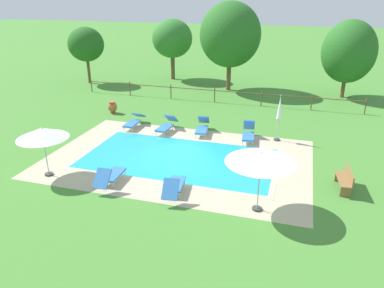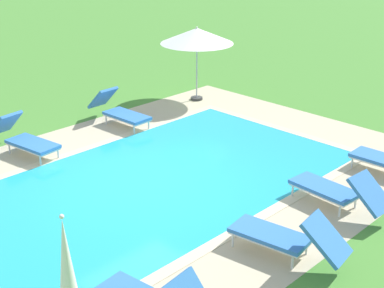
# 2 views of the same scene
# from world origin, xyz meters

# --- Properties ---
(ground_plane) EXTENTS (160.00, 160.00, 0.00)m
(ground_plane) POSITION_xyz_m (0.00, 0.00, 0.00)
(ground_plane) COLOR #478433
(pool_deck_paving) EXTENTS (12.34, 8.17, 0.01)m
(pool_deck_paving) POSITION_xyz_m (0.00, 0.00, 0.00)
(pool_deck_paving) COLOR #BCAD8E
(pool_deck_paving) RESTS_ON ground
(swimming_pool_water) EXTENTS (8.95, 4.78, 0.01)m
(swimming_pool_water) POSITION_xyz_m (0.00, 0.00, 0.01)
(swimming_pool_water) COLOR #23A8C1
(swimming_pool_water) RESTS_ON ground
(pool_coping_rim) EXTENTS (9.43, 5.26, 0.01)m
(pool_coping_rim) POSITION_xyz_m (0.00, 0.00, 0.01)
(pool_coping_rim) COLOR beige
(pool_coping_rim) RESTS_ON ground
(sun_lounger_north_near_steps) EXTENTS (0.88, 2.03, 0.89)m
(sun_lounger_north_near_steps) POSITION_xyz_m (0.20, 3.57, 0.38)
(sun_lounger_north_near_steps) COLOR #3370BC
(sun_lounger_north_near_steps) RESTS_ON ground
(sun_lounger_north_mid) EXTENTS (0.82, 1.91, 0.99)m
(sun_lounger_north_mid) POSITION_xyz_m (2.83, 3.31, 0.39)
(sun_lounger_north_mid) COLOR #3370BC
(sun_lounger_north_mid) RESTS_ON ground
(sun_lounger_north_far) EXTENTS (0.74, 2.02, 0.86)m
(sun_lounger_north_far) POSITION_xyz_m (-1.84, 3.29, 0.38)
(sun_lounger_north_far) COLOR #3370BC
(sun_lounger_north_far) RESTS_ON ground
(sun_lounger_north_end) EXTENTS (0.86, 2.00, 0.92)m
(sun_lounger_north_end) POSITION_xyz_m (0.94, -3.28, 0.38)
(sun_lounger_north_end) COLOR #3370BC
(sun_lounger_north_end) RESTS_ON ground
(sun_lounger_south_near_corner) EXTENTS (0.65, 2.08, 0.72)m
(sun_lounger_south_near_corner) POSITION_xyz_m (-3.94, 3.45, 0.35)
(sun_lounger_south_near_corner) COLOR #3370BC
(sun_lounger_south_near_corner) RESTS_ON ground
(sun_lounger_south_mid) EXTENTS (0.68, 1.95, 0.92)m
(sun_lounger_south_mid) POSITION_xyz_m (-1.85, -3.25, 0.38)
(sun_lounger_south_mid) COLOR #3370BC
(sun_lounger_south_mid) RESTS_ON ground
(patio_umbrella_open_foreground) EXTENTS (2.49, 2.49, 2.32)m
(patio_umbrella_open_foreground) POSITION_xyz_m (4.20, -3.44, 2.09)
(patio_umbrella_open_foreground) COLOR #383838
(patio_umbrella_open_foreground) RESTS_ON ground
(patio_umbrella_open_by_bench) EXTENTS (2.14, 2.14, 2.21)m
(patio_umbrella_open_by_bench) POSITION_xyz_m (-4.83, -3.29, 1.94)
(patio_umbrella_open_by_bench) COLOR #383838
(patio_umbrella_open_by_bench) RESTS_ON ground
(patio_umbrella_closed_row_west) EXTENTS (0.32, 0.32, 2.50)m
(patio_umbrella_closed_row_west) POSITION_xyz_m (4.31, 3.72, 1.66)
(patio_umbrella_closed_row_west) COLOR #383838
(patio_umbrella_closed_row_west) RESTS_ON ground
(wooden_bench_lawn_side) EXTENTS (0.59, 1.54, 0.87)m
(wooden_bench_lawn_side) POSITION_xyz_m (7.35, -0.90, 0.47)
(wooden_bench_lawn_side) COLOR olive
(wooden_bench_lawn_side) RESTS_ON ground
(terracotta_urn_near_fence) EXTENTS (0.60, 0.60, 0.79)m
(terracotta_urn_near_fence) POSITION_xyz_m (-6.43, 5.50, 0.42)
(terracotta_urn_near_fence) COLOR #A85B38
(terracotta_urn_near_fence) RESTS_ON ground
(perimeter_fence) EXTENTS (20.18, 0.08, 1.05)m
(perimeter_fence) POSITION_xyz_m (-0.66, 10.04, 0.69)
(perimeter_fence) COLOR brown
(perimeter_fence) RESTS_ON ground
(tree_far_west) EXTENTS (3.00, 3.00, 4.73)m
(tree_far_west) POSITION_xyz_m (-12.55, 12.77, 3.30)
(tree_far_west) COLOR brown
(tree_far_west) RESTS_ON ground
(tree_west_mid) EXTENTS (4.73, 4.73, 6.83)m
(tree_west_mid) POSITION_xyz_m (-0.44, 13.89, 4.33)
(tree_west_mid) COLOR brown
(tree_west_mid) RESTS_ON ground
(tree_centre) EXTENTS (3.85, 3.85, 5.64)m
(tree_centre) POSITION_xyz_m (8.28, 14.12, 3.38)
(tree_centre) COLOR brown
(tree_centre) RESTS_ON ground
(tree_east_mid) EXTENTS (3.55, 3.55, 5.29)m
(tree_east_mid) POSITION_xyz_m (-6.12, 16.43, 3.59)
(tree_east_mid) COLOR brown
(tree_east_mid) RESTS_ON ground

